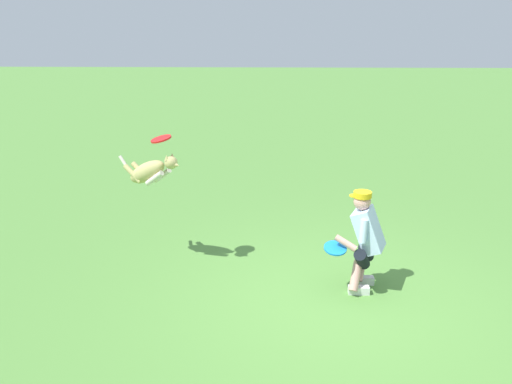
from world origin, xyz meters
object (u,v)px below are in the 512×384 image
person (365,238)px  frisbee_flying (161,139)px  frisbee_held (335,248)px  dog (150,171)px

person → frisbee_flying: size_ratio=4.79×
frisbee_held → person: bearing=-163.6°
dog → frisbee_flying: frisbee_flying is taller
frisbee_flying → dog: bearing=-31.8°
dog → frisbee_flying: size_ratio=3.52×
person → dog: dog is taller
dog → frisbee_held: 2.62m
person → frisbee_flying: (2.57, -0.54, 1.11)m
frisbee_flying → frisbee_held: (-2.20, 0.65, -1.20)m
person → frisbee_flying: frisbee_flying is taller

